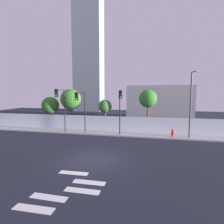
{
  "coord_description": "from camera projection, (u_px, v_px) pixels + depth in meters",
  "views": [
    {
      "loc": [
        4.0,
        -11.64,
        4.75
      ],
      "look_at": [
        -0.08,
        6.5,
        2.82
      ],
      "focal_mm": 27.69,
      "sensor_mm": 36.0,
      "label": 1
    }
  ],
  "objects": [
    {
      "name": "roadside_tree_leftmost",
      "position": [
        50.0,
        105.0,
        25.33
      ],
      "size": [
        2.51,
        2.51,
        4.36
      ],
      "color": "brown",
      "rests_on": "ground"
    },
    {
      "name": "roadside_tree_rightmost",
      "position": [
        148.0,
        99.0,
        22.16
      ],
      "size": [
        2.3,
        2.3,
        5.33
      ],
      "color": "brown",
      "rests_on": "ground"
    },
    {
      "name": "ground_plane",
      "position": [
        94.0,
        159.0,
        12.66
      ],
      "size": [
        80.0,
        80.0,
        0.0
      ],
      "primitive_type": "plane",
      "color": "black"
    },
    {
      "name": "roadside_tree_midright",
      "position": [
        105.0,
        107.0,
        23.52
      ],
      "size": [
        1.83,
        1.83,
        4.01
      ],
      "color": "brown",
      "rests_on": "ground"
    },
    {
      "name": "low_building_distant",
      "position": [
        159.0,
        102.0,
        33.92
      ],
      "size": [
        12.05,
        6.0,
        6.36
      ],
      "primitive_type": "cube",
      "color": "#ADADAD",
      "rests_on": "ground"
    },
    {
      "name": "traffic_light_right",
      "position": [
        61.0,
        101.0,
        20.15
      ],
      "size": [
        0.36,
        1.86,
        5.18
      ],
      "color": "black",
      "rests_on": "sidewalk"
    },
    {
      "name": "sidewalk",
      "position": [
        116.0,
        133.0,
        20.61
      ],
      "size": [
        36.0,
        2.4,
        0.15
      ],
      "primitive_type": "cube",
      "color": "#A3A3A3",
      "rests_on": "ground"
    },
    {
      "name": "traffic_light_left",
      "position": [
        120.0,
        103.0,
        19.04
      ],
      "size": [
        0.45,
        1.05,
        5.02
      ],
      "color": "black",
      "rests_on": "sidewalk"
    },
    {
      "name": "tower_on_skyline",
      "position": [
        89.0,
        53.0,
        48.34
      ],
      "size": [
        7.75,
        5.0,
        32.49
      ],
      "primitive_type": "cube",
      "color": "gray",
      "rests_on": "ground"
    },
    {
      "name": "perimeter_wall",
      "position": [
        118.0,
        124.0,
        21.76
      ],
      "size": [
        36.0,
        0.18,
        1.8
      ],
      "primitive_type": "cube",
      "color": "silver",
      "rests_on": "sidewalk"
    },
    {
      "name": "crosswalk_marking",
      "position": [
        67.0,
        189.0,
        8.68
      ],
      "size": [
        3.32,
        3.9,
        0.01
      ],
      "color": "silver",
      "rests_on": "ground"
    },
    {
      "name": "traffic_light_center",
      "position": [
        81.0,
        104.0,
        19.63
      ],
      "size": [
        0.59,
        1.81,
        4.82
      ],
      "color": "black",
      "rests_on": "sidewalk"
    },
    {
      "name": "street_lamp_curbside",
      "position": [
        192.0,
        99.0,
        17.75
      ],
      "size": [
        0.7,
        1.84,
        6.9
      ],
      "color": "#4C4C51",
      "rests_on": "sidewalk"
    },
    {
      "name": "fire_hydrant",
      "position": [
        173.0,
        133.0,
        18.77
      ],
      "size": [
        0.44,
        0.26,
        0.8
      ],
      "color": "red",
      "rests_on": "sidewalk"
    },
    {
      "name": "roadside_tree_midleft",
      "position": [
        71.0,
        99.0,
        24.51
      ],
      "size": [
        2.9,
        2.9,
        5.48
      ],
      "color": "brown",
      "rests_on": "ground"
    }
  ]
}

